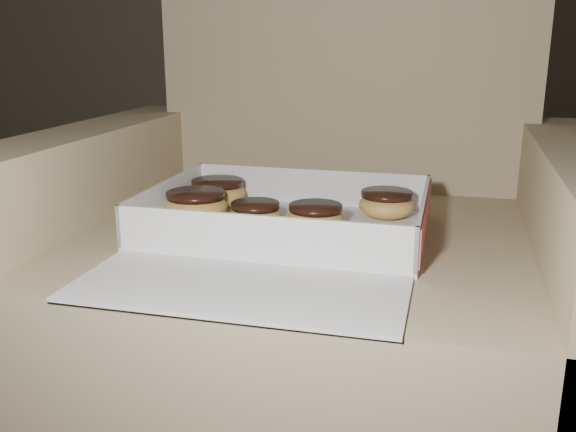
# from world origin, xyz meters

# --- Properties ---
(armchair) EXTENTS (0.96, 0.81, 1.01)m
(armchair) POSITION_xyz_m (0.28, 0.57, 0.32)
(armchair) COLOR #957F5F
(armchair) RESTS_ON floor
(bakery_box) EXTENTS (0.44, 0.51, 0.07)m
(bakery_box) POSITION_xyz_m (0.26, 0.43, 0.46)
(bakery_box) COLOR silver
(bakery_box) RESTS_ON armchair
(donut_a) EXTENTS (0.11, 0.11, 0.05)m
(donut_a) POSITION_xyz_m (0.10, 0.47, 0.49)
(donut_a) COLOR #BE8F42
(donut_a) RESTS_ON bakery_box
(donut_b) EXTENTS (0.10, 0.10, 0.05)m
(donut_b) POSITION_xyz_m (0.41, 0.57, 0.48)
(donut_b) COLOR #BE8F42
(donut_b) RESTS_ON bakery_box
(donut_c) EXTENTS (0.09, 0.09, 0.04)m
(donut_c) POSITION_xyz_m (0.21, 0.46, 0.48)
(donut_c) COLOR #BE8F42
(donut_c) RESTS_ON bakery_box
(donut_d) EXTENTS (0.09, 0.09, 0.05)m
(donut_d) POSITION_xyz_m (0.31, 0.46, 0.48)
(donut_d) COLOR #BE8F42
(donut_d) RESTS_ON bakery_box
(donut_e) EXTENTS (0.10, 0.10, 0.05)m
(donut_e) POSITION_xyz_m (0.10, 0.57, 0.49)
(donut_e) COLOR #BE8F42
(donut_e) RESTS_ON bakery_box
(crumb_a) EXTENTS (0.01, 0.01, 0.00)m
(crumb_a) POSITION_xyz_m (0.26, 0.32, 0.46)
(crumb_a) COLOR black
(crumb_a) RESTS_ON bakery_box
(crumb_b) EXTENTS (0.01, 0.01, 0.00)m
(crumb_b) POSITION_xyz_m (0.22, 0.34, 0.46)
(crumb_b) COLOR black
(crumb_b) RESTS_ON bakery_box
(crumb_c) EXTENTS (0.01, 0.01, 0.00)m
(crumb_c) POSITION_xyz_m (0.11, 0.38, 0.46)
(crumb_c) COLOR black
(crumb_c) RESTS_ON bakery_box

